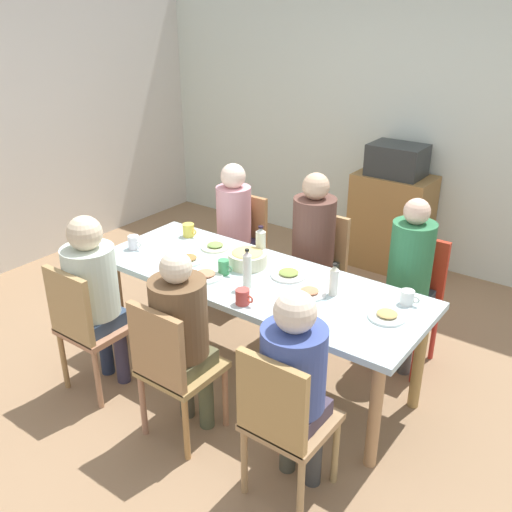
# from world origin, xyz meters

# --- Properties ---
(ground_plane) EXTENTS (6.80, 6.80, 0.00)m
(ground_plane) POSITION_xyz_m (0.00, 0.00, 0.00)
(ground_plane) COLOR #937252
(wall_back) EXTENTS (5.90, 0.12, 2.60)m
(wall_back) POSITION_xyz_m (0.00, 2.42, 1.30)
(wall_back) COLOR silver
(wall_back) RESTS_ON ground_plane
(dining_table) EXTENTS (2.22, 0.81, 0.73)m
(dining_table) POSITION_xyz_m (0.00, 0.00, 0.66)
(dining_table) COLOR silver
(dining_table) RESTS_ON ground_plane
(chair_0) EXTENTS (0.40, 0.40, 0.90)m
(chair_0) POSITION_xyz_m (0.74, -0.79, 0.51)
(chair_0) COLOR #A37E55
(chair_0) RESTS_ON ground_plane
(person_0) EXTENTS (0.32, 0.32, 1.17)m
(person_0) POSITION_xyz_m (0.74, -0.70, 0.71)
(person_0) COLOR #444438
(person_0) RESTS_ON ground_plane
(chair_1) EXTENTS (0.40, 0.40, 0.90)m
(chair_1) POSITION_xyz_m (-0.74, 0.79, 0.51)
(chair_1) COLOR #B3784C
(chair_1) RESTS_ON ground_plane
(person_1) EXTENTS (0.30, 0.30, 1.20)m
(person_1) POSITION_xyz_m (-0.74, 0.70, 0.71)
(person_1) COLOR #2E2B4F
(person_1) RESTS_ON ground_plane
(chair_2) EXTENTS (0.40, 0.40, 0.90)m
(chair_2) POSITION_xyz_m (-0.74, -0.79, 0.51)
(chair_2) COLOR #AC7656
(chair_2) RESTS_ON ground_plane
(person_2) EXTENTS (0.32, 0.32, 1.20)m
(person_2) POSITION_xyz_m (-0.74, -0.70, 0.73)
(person_2) COLOR #242F49
(person_2) RESTS_ON ground_plane
(chair_3) EXTENTS (0.40, 0.40, 0.90)m
(chair_3) POSITION_xyz_m (0.74, 0.79, 0.51)
(chair_3) COLOR #B33528
(chair_3) RESTS_ON ground_plane
(person_3) EXTENTS (0.30, 0.30, 1.22)m
(person_3) POSITION_xyz_m (0.74, 0.70, 0.72)
(person_3) COLOR #474748
(person_3) RESTS_ON ground_plane
(chair_4) EXTENTS (0.40, 0.40, 0.90)m
(chair_4) POSITION_xyz_m (0.00, -0.79, 0.51)
(chair_4) COLOR #A7864E
(chair_4) RESTS_ON ground_plane
(person_4) EXTENTS (0.32, 0.32, 1.17)m
(person_4) POSITION_xyz_m (0.00, -0.70, 0.70)
(person_4) COLOR brown
(person_4) RESTS_ON ground_plane
(chair_5) EXTENTS (0.40, 0.40, 0.90)m
(chair_5) POSITION_xyz_m (0.00, 0.79, 0.51)
(chair_5) COLOR tan
(chair_5) RESTS_ON ground_plane
(person_5) EXTENTS (0.31, 0.31, 1.26)m
(person_5) POSITION_xyz_m (-0.00, 0.70, 0.75)
(person_5) COLOR #494345
(person_5) RESTS_ON ground_plane
(plate_0) EXTENTS (0.21, 0.21, 0.04)m
(plate_0) POSITION_xyz_m (-0.51, -0.08, 0.75)
(plate_0) COLOR silver
(plate_0) RESTS_ON dining_table
(plate_1) EXTENTS (0.20, 0.20, 0.04)m
(plate_1) POSITION_xyz_m (-0.51, 0.20, 0.75)
(plate_1) COLOR #EAE7C2
(plate_1) RESTS_ON dining_table
(plate_2) EXTENTS (0.20, 0.20, 0.04)m
(plate_2) POSITION_xyz_m (0.40, 0.01, 0.75)
(plate_2) COLOR silver
(plate_2) RESTS_ON dining_table
(plate_3) EXTENTS (0.22, 0.22, 0.04)m
(plate_3) POSITION_xyz_m (-0.26, -0.19, 0.75)
(plate_3) COLOR white
(plate_3) RESTS_ON dining_table
(plate_4) EXTENTS (0.23, 0.23, 0.04)m
(plate_4) POSITION_xyz_m (0.16, 0.14, 0.75)
(plate_4) COLOR silver
(plate_4) RESTS_ON dining_table
(plate_5) EXTENTS (0.21, 0.21, 0.04)m
(plate_5) POSITION_xyz_m (0.89, 0.03, 0.75)
(plate_5) COLOR white
(plate_5) RESTS_ON dining_table
(bowl_0) EXTENTS (0.26, 0.26, 0.11)m
(bowl_0) POSITION_xyz_m (-0.15, 0.11, 0.79)
(bowl_0) COLOR beige
(bowl_0) RESTS_ON dining_table
(cup_0) EXTENTS (0.11, 0.07, 0.09)m
(cup_0) POSITION_xyz_m (0.49, -0.19, 0.78)
(cup_0) COLOR #4A8D58
(cup_0) RESTS_ON dining_table
(cup_1) EXTENTS (0.11, 0.07, 0.10)m
(cup_1) POSITION_xyz_m (-0.19, -0.09, 0.78)
(cup_1) COLOR #3D9457
(cup_1) RESTS_ON dining_table
(cup_2) EXTENTS (0.12, 0.08, 0.09)m
(cup_2) POSITION_xyz_m (0.14, -0.32, 0.78)
(cup_2) COLOR #C3443D
(cup_2) RESTS_ON dining_table
(cup_3) EXTENTS (0.12, 0.09, 0.10)m
(cup_3) POSITION_xyz_m (-0.81, 0.25, 0.78)
(cup_3) COLOR #DDC949
(cup_3) RESTS_ON dining_table
(cup_4) EXTENTS (0.11, 0.08, 0.10)m
(cup_4) POSITION_xyz_m (-0.96, -0.15, 0.78)
(cup_4) COLOR white
(cup_4) RESTS_ON dining_table
(cup_5) EXTENTS (0.12, 0.08, 0.09)m
(cup_5) POSITION_xyz_m (0.91, 0.25, 0.78)
(cup_5) COLOR white
(cup_5) RESTS_ON dining_table
(bottle_0) EXTENTS (0.07, 0.07, 0.25)m
(bottle_0) POSITION_xyz_m (-0.13, 0.23, 0.85)
(bottle_0) COLOR beige
(bottle_0) RESTS_ON dining_table
(bottle_1) EXTENTS (0.05, 0.05, 0.26)m
(bottle_1) POSITION_xyz_m (0.04, -0.14, 0.86)
(bottle_1) COLOR silver
(bottle_1) RESTS_ON dining_table
(bottle_2) EXTENTS (0.05, 0.05, 0.21)m
(bottle_2) POSITION_xyz_m (0.51, 0.09, 0.83)
(bottle_2) COLOR silver
(bottle_2) RESTS_ON dining_table
(side_cabinet) EXTENTS (0.70, 0.44, 0.90)m
(side_cabinet) POSITION_xyz_m (0.00, 2.12, 0.45)
(side_cabinet) COLOR olive
(side_cabinet) RESTS_ON ground_plane
(microwave) EXTENTS (0.48, 0.36, 0.28)m
(microwave) POSITION_xyz_m (0.00, 2.12, 1.04)
(microwave) COLOR #2A2E2F
(microwave) RESTS_ON side_cabinet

